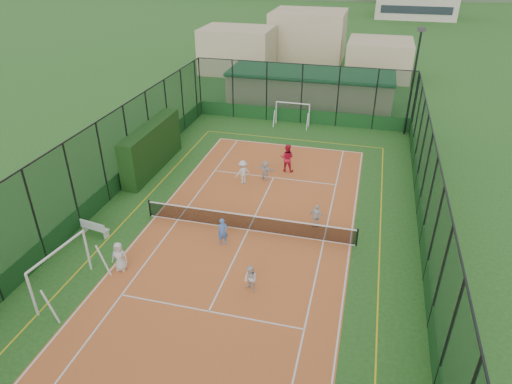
{
  "coord_description": "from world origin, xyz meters",
  "views": [
    {
      "loc": [
        5.56,
        -19.91,
        13.96
      ],
      "look_at": [
        -0.11,
        2.15,
        1.2
      ],
      "focal_mm": 32.0,
      "sensor_mm": 36.0,
      "label": 1
    }
  ],
  "objects_px": {
    "coach": "(287,158)",
    "child_far_right": "(316,216)",
    "futsal_goal_near": "(61,271)",
    "floodlight_ne": "(413,84)",
    "child_far_left": "(243,172)",
    "child_near_mid": "(223,232)",
    "clubhouse": "(310,88)",
    "child_near_left": "(119,257)",
    "white_bench": "(95,227)",
    "futsal_goal_far": "(292,114)",
    "child_far_back": "(265,170)",
    "child_near_right": "(250,279)"
  },
  "relations": [
    {
      "from": "white_bench",
      "to": "child_near_left",
      "type": "xyz_separation_m",
      "value": [
        2.79,
        -2.34,
        0.31
      ]
    },
    {
      "from": "floodlight_ne",
      "to": "futsal_goal_far",
      "type": "distance_m",
      "value": 9.74
    },
    {
      "from": "futsal_goal_near",
      "to": "futsal_goal_far",
      "type": "height_order",
      "value": "futsal_goal_near"
    },
    {
      "from": "white_bench",
      "to": "child_far_right",
      "type": "height_order",
      "value": "child_far_right"
    },
    {
      "from": "child_far_left",
      "to": "child_far_back",
      "type": "xyz_separation_m",
      "value": [
        1.3,
        0.83,
        -0.13
      ]
    },
    {
      "from": "futsal_goal_far",
      "to": "coach",
      "type": "distance_m",
      "value": 8.89
    },
    {
      "from": "floodlight_ne",
      "to": "child_far_left",
      "type": "distance_m",
      "value": 15.77
    },
    {
      "from": "child_far_right",
      "to": "child_near_right",
      "type": "bearing_deg",
      "value": 81.92
    },
    {
      "from": "floodlight_ne",
      "to": "white_bench",
      "type": "relative_size",
      "value": 5.05
    },
    {
      "from": "floodlight_ne",
      "to": "futsal_goal_near",
      "type": "distance_m",
      "value": 28.06
    },
    {
      "from": "floodlight_ne",
      "to": "futsal_goal_near",
      "type": "bearing_deg",
      "value": -123.23
    },
    {
      "from": "coach",
      "to": "child_far_left",
      "type": "bearing_deg",
      "value": 47.3
    },
    {
      "from": "white_bench",
      "to": "futsal_goal_far",
      "type": "height_order",
      "value": "futsal_goal_far"
    },
    {
      "from": "clubhouse",
      "to": "child_far_right",
      "type": "distance_m",
      "value": 21.11
    },
    {
      "from": "clubhouse",
      "to": "futsal_goal_far",
      "type": "distance_m",
      "value": 5.67
    },
    {
      "from": "child_far_back",
      "to": "coach",
      "type": "height_order",
      "value": "coach"
    },
    {
      "from": "clubhouse",
      "to": "child_near_left",
      "type": "bearing_deg",
      "value": -100.6
    },
    {
      "from": "child_far_right",
      "to": "child_near_mid",
      "type": "bearing_deg",
      "value": 43.48
    },
    {
      "from": "white_bench",
      "to": "child_far_back",
      "type": "relative_size",
      "value": 1.24
    },
    {
      "from": "futsal_goal_far",
      "to": "child_far_left",
      "type": "xyz_separation_m",
      "value": [
        -1.16,
        -11.2,
        -0.15
      ]
    },
    {
      "from": "child_near_left",
      "to": "child_far_back",
      "type": "relative_size",
      "value": 1.15
    },
    {
      "from": "child_far_left",
      "to": "coach",
      "type": "bearing_deg",
      "value": -179.09
    },
    {
      "from": "futsal_goal_near",
      "to": "child_near_left",
      "type": "bearing_deg",
      "value": -32.11
    },
    {
      "from": "white_bench",
      "to": "floodlight_ne",
      "type": "bearing_deg",
      "value": 58.69
    },
    {
      "from": "child_far_right",
      "to": "child_far_back",
      "type": "distance_m",
      "value": 6.26
    },
    {
      "from": "child_far_right",
      "to": "child_near_left",
      "type": "bearing_deg",
      "value": 46.88
    },
    {
      "from": "futsal_goal_near",
      "to": "child_far_left",
      "type": "distance_m",
      "value": 12.91
    },
    {
      "from": "clubhouse",
      "to": "coach",
      "type": "distance_m",
      "value": 14.43
    },
    {
      "from": "floodlight_ne",
      "to": "child_far_left",
      "type": "height_order",
      "value": "floodlight_ne"
    },
    {
      "from": "futsal_goal_far",
      "to": "futsal_goal_near",
      "type": "bearing_deg",
      "value": -103.46
    },
    {
      "from": "futsal_goal_far",
      "to": "child_near_left",
      "type": "height_order",
      "value": "futsal_goal_far"
    },
    {
      "from": "futsal_goal_near",
      "to": "child_far_right",
      "type": "relative_size",
      "value": 2.44
    },
    {
      "from": "clubhouse",
      "to": "child_far_left",
      "type": "height_order",
      "value": "clubhouse"
    },
    {
      "from": "child_near_right",
      "to": "child_far_left",
      "type": "xyz_separation_m",
      "value": [
        -3.15,
        9.87,
        0.13
      ]
    },
    {
      "from": "white_bench",
      "to": "child_near_right",
      "type": "height_order",
      "value": "child_near_right"
    },
    {
      "from": "futsal_goal_near",
      "to": "child_near_left",
      "type": "xyz_separation_m",
      "value": [
        1.68,
        1.97,
        -0.33
      ]
    },
    {
      "from": "futsal_goal_near",
      "to": "futsal_goal_far",
      "type": "bearing_deg",
      "value": -6.37
    },
    {
      "from": "clubhouse",
      "to": "child_near_left",
      "type": "distance_m",
      "value": 27.25
    },
    {
      "from": "white_bench",
      "to": "child_far_right",
      "type": "bearing_deg",
      "value": 27.22
    },
    {
      "from": "clubhouse",
      "to": "futsal_goal_near",
      "type": "relative_size",
      "value": 4.44
    },
    {
      "from": "futsal_goal_near",
      "to": "child_far_back",
      "type": "bearing_deg",
      "value": -17.61
    },
    {
      "from": "white_bench",
      "to": "child_far_left",
      "type": "height_order",
      "value": "child_far_left"
    },
    {
      "from": "clubhouse",
      "to": "child_far_left",
      "type": "xyz_separation_m",
      "value": [
        -1.76,
        -16.81,
        -0.78
      ]
    },
    {
      "from": "floodlight_ne",
      "to": "coach",
      "type": "distance_m",
      "value": 12.42
    },
    {
      "from": "child_near_mid",
      "to": "coach",
      "type": "relative_size",
      "value": 0.77
    },
    {
      "from": "clubhouse",
      "to": "white_bench",
      "type": "xyz_separation_m",
      "value": [
        -7.8,
        -24.43,
        -1.12
      ]
    },
    {
      "from": "coach",
      "to": "child_far_right",
      "type": "bearing_deg",
      "value": 116.54
    },
    {
      "from": "child_near_mid",
      "to": "child_far_back",
      "type": "height_order",
      "value": "child_near_mid"
    },
    {
      "from": "clubhouse",
      "to": "child_near_right",
      "type": "xyz_separation_m",
      "value": [
        1.39,
        -26.68,
        -0.91
      ]
    },
    {
      "from": "child_near_right",
      "to": "child_far_right",
      "type": "xyz_separation_m",
      "value": [
        2.14,
        5.88,
        0.04
      ]
    }
  ]
}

